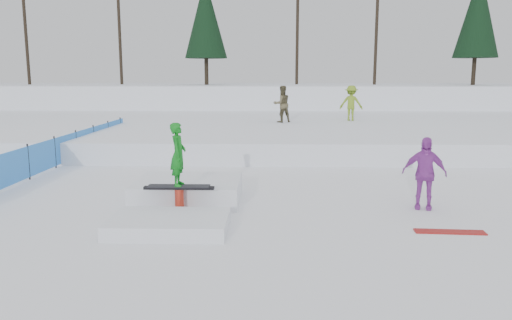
{
  "coord_description": "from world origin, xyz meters",
  "views": [
    {
      "loc": [
        0.82,
        -10.03,
        3.16
      ],
      "look_at": [
        0.5,
        2.0,
        1.1
      ],
      "focal_mm": 35.0,
      "sensor_mm": 36.0,
      "label": 1
    }
  ],
  "objects_px": {
    "jib_rail_feature": "(184,196)",
    "walker_ygreen": "(351,103)",
    "spectator_purple": "(424,173)",
    "safety_fence": "(55,152)",
    "walker_olive": "(282,104)"
  },
  "relations": [
    {
      "from": "safety_fence",
      "to": "walker_olive",
      "type": "xyz_separation_m",
      "value": [
        7.95,
        8.44,
        1.16
      ]
    },
    {
      "from": "safety_fence",
      "to": "spectator_purple",
      "type": "distance_m",
      "value": 12.07
    },
    {
      "from": "spectator_purple",
      "to": "safety_fence",
      "type": "bearing_deg",
      "value": 172.15
    },
    {
      "from": "jib_rail_feature",
      "to": "walker_ygreen",
      "type": "bearing_deg",
      "value": 66.64
    },
    {
      "from": "spectator_purple",
      "to": "jib_rail_feature",
      "type": "bearing_deg",
      "value": -162.37
    },
    {
      "from": "walker_olive",
      "to": "walker_ygreen",
      "type": "relative_size",
      "value": 1.01
    },
    {
      "from": "safety_fence",
      "to": "jib_rail_feature",
      "type": "xyz_separation_m",
      "value": [
        5.28,
        -5.08,
        -0.25
      ]
    },
    {
      "from": "safety_fence",
      "to": "spectator_purple",
      "type": "bearing_deg",
      "value": -24.23
    },
    {
      "from": "safety_fence",
      "to": "jib_rail_feature",
      "type": "bearing_deg",
      "value": -43.86
    },
    {
      "from": "walker_olive",
      "to": "jib_rail_feature",
      "type": "distance_m",
      "value": 13.85
    },
    {
      "from": "safety_fence",
      "to": "walker_ygreen",
      "type": "relative_size",
      "value": 8.81
    },
    {
      "from": "walker_olive",
      "to": "spectator_purple",
      "type": "height_order",
      "value": "walker_olive"
    },
    {
      "from": "safety_fence",
      "to": "walker_olive",
      "type": "height_order",
      "value": "walker_olive"
    },
    {
      "from": "walker_olive",
      "to": "spectator_purple",
      "type": "relative_size",
      "value": 1.06
    },
    {
      "from": "spectator_purple",
      "to": "jib_rail_feature",
      "type": "distance_m",
      "value": 5.75
    }
  ]
}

